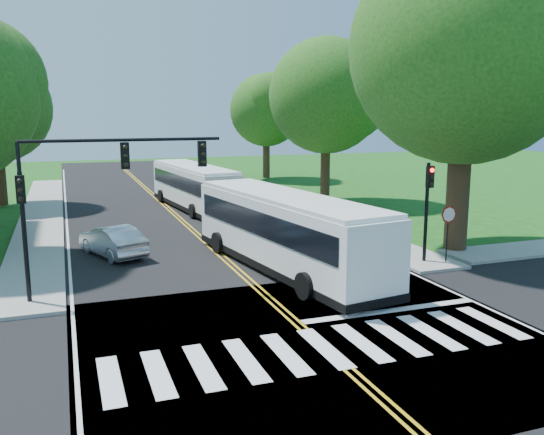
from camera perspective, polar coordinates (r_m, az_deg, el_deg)
name	(u,v)px	position (r m, az deg, el deg)	size (l,w,h in m)	color
ground	(317,342)	(17.56, 4.51, -12.18)	(140.00, 140.00, 0.00)	#134611
road	(190,228)	(34.09, -8.10, -1.05)	(14.00, 96.00, 0.01)	black
cross_road	(317,342)	(17.56, 4.51, -12.16)	(60.00, 12.00, 0.01)	black
center_line	(177,216)	(37.94, -9.36, 0.10)	(0.36, 70.00, 0.01)	gold
edge_line_w	(67,223)	(37.33, -19.66, -0.54)	(0.12, 70.00, 0.01)	silver
edge_line_e	(275,210)	(39.73, 0.32, 0.71)	(0.12, 70.00, 0.01)	silver
crosswalk	(324,348)	(17.14, 5.22, -12.72)	(12.60, 3.00, 0.01)	silver
stop_bar	(391,310)	(20.43, 11.70, -9.01)	(6.60, 0.40, 0.01)	silver
sidewalk_nw	(42,216)	(40.30, -21.84, 0.18)	(2.60, 40.00, 0.15)	gray
sidewalk_ne	(280,202)	(43.01, 0.81, 1.54)	(2.60, 40.00, 0.15)	gray
tree_ne_big	(466,48)	(29.00, 18.70, 15.62)	(10.80, 10.80, 14.91)	#301E13
tree_east_mid	(326,96)	(42.83, 5.41, 11.91)	(8.40, 8.40, 11.93)	#301E13
tree_east_far	(266,110)	(58.02, -0.58, 10.58)	(7.20, 7.20, 10.34)	#301E13
signal_nw	(92,180)	(21.30, -17.38, 3.60)	(7.15, 0.46, 5.66)	black
signal_ne	(428,199)	(26.20, 15.17, 1.79)	(0.30, 0.46, 4.40)	black
stop_sign	(448,220)	(26.46, 17.07, -0.27)	(0.76, 0.08, 2.53)	black
bus_lead	(286,230)	(24.61, 1.36, -1.28)	(4.61, 12.93, 3.28)	white
bus_follow	(194,186)	(40.64, -7.78, 3.12)	(3.85, 12.00, 3.05)	white
hatchback	(112,241)	(28.17, -15.54, -2.23)	(1.55, 4.44, 1.46)	silver
suv	(334,242)	(27.35, 6.20, -2.47)	(2.14, 4.64, 1.29)	#B8BBC0
dark_sedan	(267,205)	(38.10, -0.50, 1.23)	(1.75, 4.31, 1.25)	black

